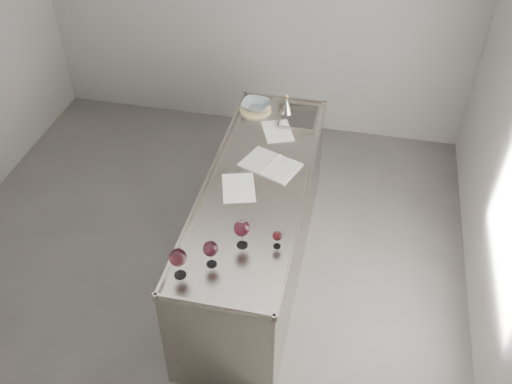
% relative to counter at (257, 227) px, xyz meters
% --- Properties ---
extents(room_shell, '(4.54, 5.04, 2.84)m').
position_rel_counter_xyz_m(room_shell, '(-0.50, -0.30, 0.93)').
color(room_shell, '#53504E').
rests_on(room_shell, ground).
extents(counter, '(0.77, 2.42, 0.97)m').
position_rel_counter_xyz_m(counter, '(0.00, 0.00, 0.00)').
color(counter, gray).
rests_on(counter, ground).
extents(wine_glass_left, '(0.11, 0.11, 0.22)m').
position_rel_counter_xyz_m(wine_glass_left, '(-0.28, -0.99, 0.62)').
color(wine_glass_left, white).
rests_on(wine_glass_left, counter).
extents(wine_glass_middle, '(0.10, 0.10, 0.19)m').
position_rel_counter_xyz_m(wine_glass_middle, '(-0.11, -0.86, 0.61)').
color(wine_glass_middle, white).
rests_on(wine_glass_middle, counter).
extents(wine_glass_right, '(0.11, 0.11, 0.21)m').
position_rel_counter_xyz_m(wine_glass_right, '(0.05, -0.66, 0.62)').
color(wine_glass_right, white).
rests_on(wine_glass_right, counter).
extents(wine_glass_small, '(0.06, 0.06, 0.13)m').
position_rel_counter_xyz_m(wine_glass_small, '(0.27, -0.62, 0.56)').
color(wine_glass_small, white).
rests_on(wine_glass_small, counter).
extents(notebook, '(0.51, 0.43, 0.02)m').
position_rel_counter_xyz_m(notebook, '(0.06, 0.22, 0.47)').
color(notebook, silver).
rests_on(notebook, counter).
extents(loose_paper_top, '(0.32, 0.39, 0.00)m').
position_rel_counter_xyz_m(loose_paper_top, '(-0.12, -0.09, 0.47)').
color(loose_paper_top, white).
rests_on(loose_paper_top, counter).
extents(loose_paper_under, '(0.33, 0.39, 0.00)m').
position_rel_counter_xyz_m(loose_paper_under, '(0.03, 0.69, 0.47)').
color(loose_paper_under, white).
rests_on(loose_paper_under, counter).
extents(trivet, '(0.33, 0.33, 0.02)m').
position_rel_counter_xyz_m(trivet, '(-0.22, 0.97, 0.48)').
color(trivet, beige).
rests_on(trivet, counter).
extents(ceramic_bowl, '(0.26, 0.26, 0.06)m').
position_rel_counter_xyz_m(ceramic_bowl, '(-0.22, 0.97, 0.52)').
color(ceramic_bowl, gray).
rests_on(ceramic_bowl, trivet).
extents(wine_funnel, '(0.13, 0.13, 0.19)m').
position_rel_counter_xyz_m(wine_funnel, '(0.05, 1.00, 0.53)').
color(wine_funnel, '#9B938A').
rests_on(wine_funnel, counter).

